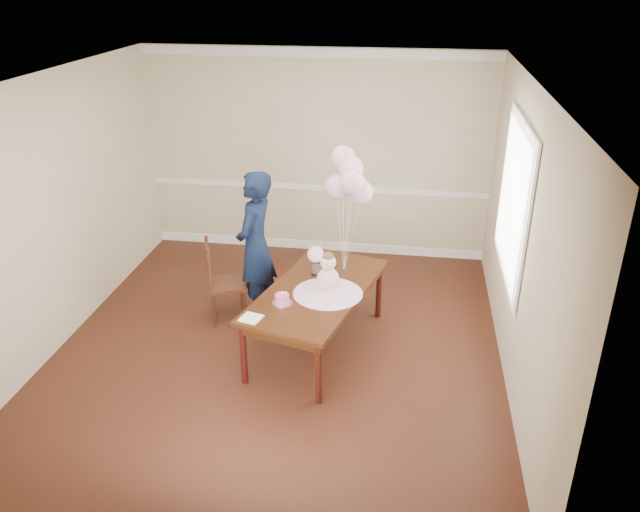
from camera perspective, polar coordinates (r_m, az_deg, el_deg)
The scene contains 50 objects.
floor at distance 6.55m, azimuth -3.76°, elevation -8.32°, with size 4.50×5.00×0.00m, color black.
ceiling at distance 5.54m, azimuth -4.57°, elevation 15.68°, with size 4.50×5.00×0.02m, color silver.
wall_back at distance 8.24m, azimuth -0.32°, elevation 9.25°, with size 4.50×0.02×2.70m, color #BDAD8B.
wall_front at distance 3.82m, azimuth -12.40°, elevation -11.68°, with size 4.50×0.02×2.70m, color #BDAD8B.
wall_left at distance 6.75m, azimuth -23.14°, elevation 3.56°, with size 0.02×5.00×2.70m, color #BDAD8B.
wall_right at distance 5.87m, azimuth 17.87°, elevation 1.27°, with size 0.02×5.00×2.70m, color #BDAD8B.
chair_rail_trim at distance 8.36m, azimuth -0.33°, elevation 6.26°, with size 4.50×0.02×0.07m, color white.
crown_molding at distance 7.97m, azimuth -0.36°, elevation 18.11°, with size 4.50×0.02×0.12m, color silver.
baseboard_trim at distance 8.67m, azimuth -0.31°, elevation 1.00°, with size 4.50×0.02×0.12m, color white.
window_frame at distance 6.25m, azimuth 17.31°, elevation 4.80°, with size 0.02×1.66×1.56m, color white.
window_blinds at distance 6.25m, azimuth 17.15°, elevation 4.81°, with size 0.01×1.50×1.40m, color white.
dining_table_top at distance 6.21m, azimuth -0.27°, elevation -3.18°, with size 0.91×1.81×0.05m, color black.
table_apron at distance 6.24m, azimuth -0.27°, elevation -3.73°, with size 0.82×1.72×0.09m, color black.
table_leg_fl at distance 5.91m, azimuth -7.00°, elevation -8.88°, with size 0.06×0.06×0.63m, color black.
table_leg_fr at distance 5.61m, azimuth -0.15°, elevation -10.69°, with size 0.06×0.06×0.63m, color black.
table_leg_bl at distance 7.18m, azimuth -0.35°, elevation -2.11°, with size 0.06×0.06×0.63m, color black.
table_leg_br at distance 6.94m, azimuth 5.40°, elevation -3.25°, with size 0.06×0.06×0.63m, color black.
baby_skirt at distance 6.09m, azimuth 0.73°, elevation -3.05°, with size 0.69×0.69×0.09m, color #F1B1CE.
baby_torso at distance 6.04m, azimuth 0.73°, elevation -2.06°, with size 0.22×0.22×0.22m, color #FFA1CC.
baby_head at distance 5.96m, azimuth 0.74°, elevation -0.59°, with size 0.15×0.15×0.15m, color beige.
baby_hair at distance 5.94m, azimuth 0.74°, elevation -0.12°, with size 0.11×0.11×0.11m, color brown.
cake_platter at distance 5.95m, azimuth -3.47°, elevation -4.33°, with size 0.20×0.20×0.01m, color silver.
birthday_cake at distance 5.92m, azimuth -3.48°, elevation -3.92°, with size 0.14×0.14×0.09m, color #D74492.
cake_flower_a at distance 5.89m, azimuth -3.49°, elevation -3.42°, with size 0.03×0.03×0.03m, color white.
cake_flower_b at distance 5.90m, azimuth -3.18°, elevation -3.39°, with size 0.03×0.03×0.03m, color white.
rose_vase_near at distance 6.44m, azimuth -0.40°, elevation -1.16°, with size 0.09×0.09×0.14m, color silver.
roses_near at distance 6.37m, azimuth -0.41°, elevation 0.16°, with size 0.17×0.17×0.17m, color silver.
napkin at distance 5.73m, azimuth -6.32°, elevation -5.67°, with size 0.18×0.18×0.01m, color white.
balloon_weight at distance 6.57m, azimuth 2.21°, elevation -1.20°, with size 0.04×0.04×0.02m, color silver.
balloon_a at distance 6.26m, azimuth 1.57°, elevation 6.32°, with size 0.25×0.25×0.25m, color #D999B9.
balloon_b at distance 6.13m, azimuth 2.99°, elevation 6.77°, with size 0.25×0.25×0.25m, color #F0AAC0.
balloon_c at distance 6.25m, azimuth 2.83°, elevation 8.01°, with size 0.25×0.25×0.25m, color #FFB4C9.
balloon_d at distance 6.27m, azimuth 2.13°, elevation 8.94°, with size 0.25×0.25×0.25m, color #E9A5B5.
balloon_e at distance 6.26m, azimuth 3.74°, elevation 5.85°, with size 0.25×0.25×0.25m, color #E6A3C3.
balloon_ribbon_a at distance 6.43m, azimuth 1.89°, elevation 1.91°, with size 0.00×0.00×0.76m, color white.
balloon_ribbon_b at distance 6.36m, azimuth 2.57°, elevation 2.08°, with size 0.00×0.00×0.85m, color white.
balloon_ribbon_c at distance 6.42m, azimuth 2.50°, elevation 2.72°, with size 0.00×0.00×0.94m, color silver.
balloon_ribbon_d at distance 6.42m, azimuth 2.16°, elevation 3.18°, with size 0.00×0.00×1.03m, color white.
balloon_ribbon_e at distance 6.43m, azimuth 2.94°, elevation 1.68°, with size 0.00×0.00×0.72m, color white.
dining_chair_seat at distance 6.93m, azimuth -8.48°, elevation -2.56°, with size 0.40×0.40×0.05m, color #3B1A10.
chair_leg_fl at distance 6.88m, azimuth -9.63°, elevation -4.91°, with size 0.04×0.04×0.40m, color #32190D.
chair_leg_fr at distance 6.90m, azimuth -6.88°, elevation -4.64°, with size 0.04×0.04×0.40m, color #32190D.
chair_leg_bl at distance 7.17m, azimuth -9.80°, elevation -3.61°, with size 0.04×0.04×0.40m, color #351B0E.
chair_leg_br at distance 7.19m, azimuth -7.17°, elevation -3.36°, with size 0.04×0.04×0.40m, color #371B0F.
chair_back_post_l at distance 6.66m, azimuth -10.08°, elevation -1.32°, with size 0.04×0.04×0.52m, color #351D0E.
chair_back_post_r at distance 6.96m, azimuth -10.24°, elevation -0.13°, with size 0.04×0.04×0.52m, color #38130F.
chair_slat_low at distance 6.86m, azimuth -10.10°, elevation -1.55°, with size 0.03×0.37×0.05m, color #3C1D10.
chair_slat_mid at distance 6.79m, azimuth -10.19°, elevation -0.44°, with size 0.03×0.37×0.05m, color #34150E.
chair_slat_top at distance 6.73m, azimuth -10.28°, elevation 0.70°, with size 0.03×0.37×0.05m, color #3E2011.
woman at distance 6.78m, azimuth -5.92°, elevation 0.92°, with size 0.61×0.41×1.68m, color black.
Camera 1 is at (1.25, -5.32, 3.60)m, focal length 35.00 mm.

